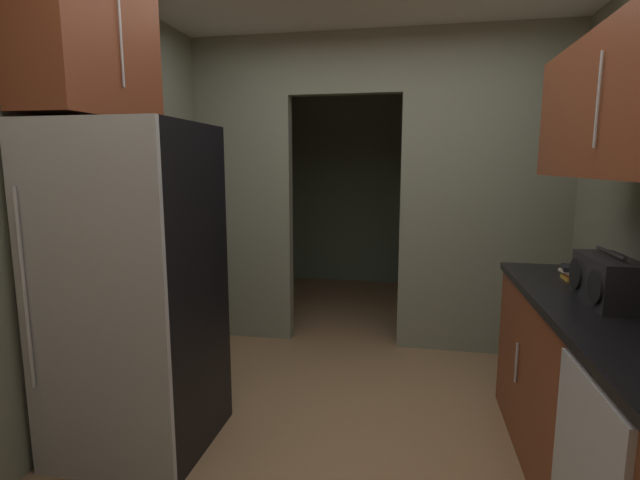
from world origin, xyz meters
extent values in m
plane|color=#93704C|center=(0.00, 0.00, 0.00)|extent=(20.00, 20.00, 0.00)
cube|color=gray|center=(-1.11, 1.71, 1.28)|extent=(0.83, 0.12, 2.56)
cube|color=gray|center=(0.87, 1.71, 1.28)|extent=(1.30, 0.12, 2.56)
cube|color=gray|center=(-0.24, 1.71, 2.32)|extent=(0.92, 0.12, 0.48)
cube|color=slate|center=(0.00, 3.96, 1.28)|extent=(3.05, 0.10, 2.56)
cube|color=slate|center=(-1.48, 2.84, 1.28)|extent=(0.10, 2.25, 2.56)
cube|color=slate|center=(1.48, 2.84, 1.28)|extent=(0.10, 2.25, 2.56)
cube|color=black|center=(-1.11, 0.01, 0.86)|extent=(0.75, 0.70, 1.73)
cube|color=#B7BABC|center=(-1.11, -0.36, 0.86)|extent=(0.75, 0.03, 1.73)
cylinder|color=#B7BABC|center=(-1.43, -0.39, 0.95)|extent=(0.02, 0.02, 0.95)
cube|color=brown|center=(1.20, -0.11, 0.43)|extent=(0.61, 2.02, 0.87)
cube|color=black|center=(1.20, -0.11, 0.89)|extent=(0.65, 2.02, 0.04)
cylinder|color=#B7BABC|center=(0.88, -0.55, 0.48)|extent=(0.01, 0.01, 0.22)
cylinder|color=#B7BABC|center=(0.88, 0.34, 0.48)|extent=(0.01, 0.01, 0.22)
cylinder|color=#B7BABC|center=(1.02, -0.11, 1.77)|extent=(0.01, 0.01, 0.37)
cube|color=brown|center=(-1.35, 0.09, 2.15)|extent=(0.34, 0.83, 0.78)
cylinder|color=#B7BABC|center=(-1.16, 0.09, 2.15)|extent=(0.01, 0.01, 0.47)
cube|color=black|center=(1.17, 0.03, 1.01)|extent=(0.17, 0.41, 0.21)
cylinder|color=#262626|center=(1.17, 0.03, 1.14)|extent=(0.02, 0.29, 0.02)
cylinder|color=black|center=(1.08, -0.09, 1.01)|extent=(0.01, 0.15, 0.15)
cylinder|color=black|center=(1.08, 0.16, 1.01)|extent=(0.01, 0.15, 0.15)
cube|color=gold|center=(1.18, 0.48, 0.92)|extent=(0.11, 0.13, 0.02)
cube|color=red|center=(1.19, 0.48, 0.94)|extent=(0.10, 0.13, 0.02)
cube|color=beige|center=(1.18, 0.47, 0.95)|extent=(0.14, 0.16, 0.02)
cube|color=black|center=(1.18, 0.48, 0.97)|extent=(0.15, 0.16, 0.02)
camera|label=1|loc=(0.31, -2.20, 1.52)|focal=26.58mm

